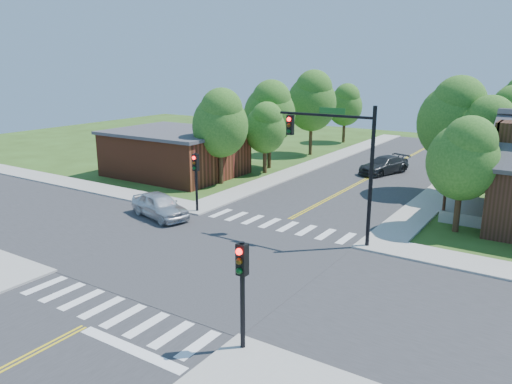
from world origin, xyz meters
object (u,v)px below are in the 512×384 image
Objects in this scene: signal_pole_nw at (196,171)px; signal_mast_ne at (340,151)px; signal_pole_se at (242,276)px; car_silver at (160,206)px; car_dgrey at (384,166)px.

signal_mast_ne is at bearing 0.07° from signal_pole_nw.
signal_mast_ne is 9.76m from signal_pole_nw.
signal_pole_se is 1.00× the size of signal_pole_nw.
signal_pole_se is 0.79× the size of car_silver.
car_silver is at bearing -119.30° from signal_pole_nw.
signal_mast_ne is 1.89× the size of signal_pole_nw.
signal_pole_nw is (-11.20, 11.20, 0.00)m from signal_pole_se.
signal_pole_se is 0.71× the size of car_dgrey.
signal_mast_ne is at bearing -58.91° from car_dgrey.
signal_pole_se is 15.84m from signal_pole_nw.
signal_pole_se and signal_pole_nw have the same top height.
signal_mast_ne reaches higher than signal_pole_se.
signal_pole_se is 15.48m from car_silver.
signal_pole_nw is 0.79× the size of car_silver.
signal_mast_ne is at bearing -63.73° from car_silver.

